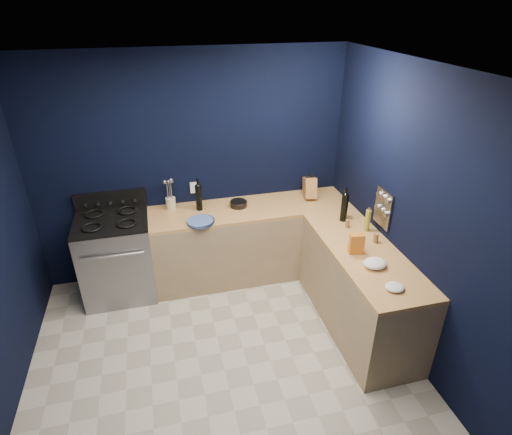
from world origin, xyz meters
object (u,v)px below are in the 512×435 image
object	(u,v)px
plate_stack	(200,222)
crouton_bag	(357,244)
utensil_crock	(171,203)
gas_range	(118,258)
knife_block	(310,188)

from	to	relation	value
plate_stack	crouton_bag	distance (m)	1.64
utensil_crock	gas_range	bearing A→B (deg)	-162.83
crouton_bag	utensil_crock	bearing A→B (deg)	150.47
plate_stack	crouton_bag	world-z (taller)	crouton_bag
utensil_crock	plate_stack	bearing A→B (deg)	-56.42
crouton_bag	plate_stack	bearing A→B (deg)	155.45
plate_stack	knife_block	xyz separation A→B (m)	(1.35, 0.32, 0.10)
gas_range	crouton_bag	distance (m)	2.59
gas_range	crouton_bag	xyz separation A→B (m)	(2.26, -1.15, 0.54)
utensil_crock	knife_block	xyz separation A→B (m)	(1.63, -0.09, 0.05)
gas_range	plate_stack	bearing A→B (deg)	-13.21
plate_stack	knife_block	world-z (taller)	knife_block
knife_block	crouton_bag	world-z (taller)	knife_block
gas_range	knife_block	world-z (taller)	knife_block
utensil_crock	crouton_bag	size ratio (longest dim) A/B	0.69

